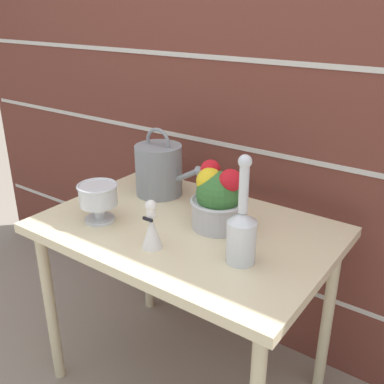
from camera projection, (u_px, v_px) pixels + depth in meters
name	position (u px, v px, depth m)	size (l,w,h in m)	color
ground_plane	(187.00, 379.00, 1.92)	(12.00, 12.00, 0.00)	gray
brick_wall	(254.00, 105.00, 1.84)	(3.60, 0.08, 2.20)	brown
patio_table	(186.00, 245.00, 1.66)	(1.05, 0.71, 0.74)	beige
watering_can	(159.00, 169.00, 1.86)	(0.34, 0.19, 0.29)	gray
crystal_pedestal_bowl	(98.00, 197.00, 1.63)	(0.15, 0.15, 0.14)	silver
flower_planter	(218.00, 199.00, 1.58)	(0.20, 0.20, 0.24)	#BCBCC1
glass_decanter	(242.00, 231.00, 1.36)	(0.09, 0.09, 0.35)	silver
figurine_vase	(151.00, 228.00, 1.46)	(0.07, 0.07, 0.17)	white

